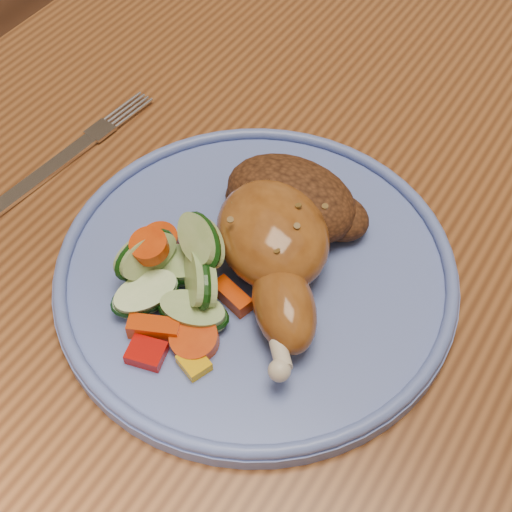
# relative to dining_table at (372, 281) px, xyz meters

# --- Properties ---
(dining_table) EXTENTS (0.90, 1.40, 0.75)m
(dining_table) POSITION_rel_dining_table_xyz_m (0.00, 0.00, 0.00)
(dining_table) COLOR brown
(dining_table) RESTS_ON ground
(plate) EXTENTS (0.31, 0.31, 0.01)m
(plate) POSITION_rel_dining_table_xyz_m (-0.06, -0.11, 0.09)
(plate) COLOR #576AB7
(plate) RESTS_ON dining_table
(plate_rim) EXTENTS (0.30, 0.30, 0.01)m
(plate_rim) POSITION_rel_dining_table_xyz_m (-0.06, -0.11, 0.10)
(plate_rim) COLOR #576AB7
(plate_rim) RESTS_ON plate
(chicken_leg) EXTENTS (0.15, 0.16, 0.05)m
(chicken_leg) POSITION_rel_dining_table_xyz_m (-0.05, -0.10, 0.12)
(chicken_leg) COLOR #91511E
(chicken_leg) RESTS_ON plate
(rice_pilaf) EXTENTS (0.12, 0.08, 0.05)m
(rice_pilaf) POSITION_rel_dining_table_xyz_m (-0.06, -0.05, 0.11)
(rice_pilaf) COLOR #4D2813
(rice_pilaf) RESTS_ON plate
(vegetable_pile) EXTENTS (0.11, 0.13, 0.06)m
(vegetable_pile) POSITION_rel_dining_table_xyz_m (-0.10, -0.15, 0.11)
(vegetable_pile) COLOR #A50A05
(vegetable_pile) RESTS_ON plate
(fork) EXTENTS (0.03, 0.17, 0.00)m
(fork) POSITION_rel_dining_table_xyz_m (-0.27, -0.09, 0.09)
(fork) COLOR silver
(fork) RESTS_ON dining_table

